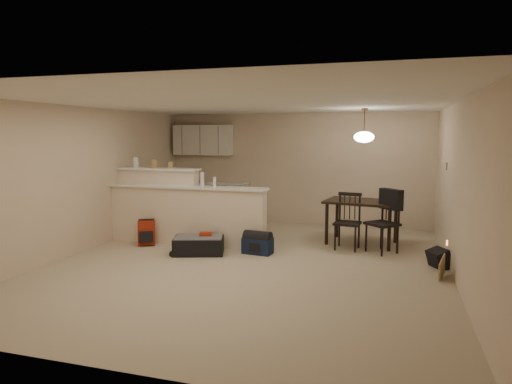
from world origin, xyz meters
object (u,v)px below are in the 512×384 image
at_px(navy_duffel, 258,246).
at_px(dining_table, 362,206).
at_px(pendant_lamp, 364,137).
at_px(dining_chair_near, 347,222).
at_px(red_backpack, 146,233).
at_px(dining_chair_far, 382,222).
at_px(black_daypack, 439,259).
at_px(suitcase, 199,245).

bearing_deg(navy_duffel, dining_table, 44.03).
height_order(dining_table, navy_duffel, dining_table).
height_order(dining_table, pendant_lamp, pendant_lamp).
relative_size(dining_chair_near, red_backpack, 2.21).
bearing_deg(dining_chair_far, black_daypack, 5.23).
height_order(dining_chair_near, black_daypack, dining_chair_near).
relative_size(dining_table, pendant_lamp, 2.29).
relative_size(suitcase, black_daypack, 2.64).
bearing_deg(suitcase, dining_table, 12.40).
distance_m(dining_table, black_daypack, 1.86).
height_order(dining_chair_near, red_backpack, dining_chair_near).
distance_m(pendant_lamp, dining_chair_far, 1.61).
bearing_deg(dining_chair_near, suitcase, -150.69).
xyz_separation_m(dining_chair_near, red_backpack, (-3.57, -0.74, -0.27)).
bearing_deg(pendant_lamp, dining_table, 0.00).
relative_size(dining_table, dining_chair_near, 1.42).
relative_size(red_backpack, navy_duffel, 0.91).
bearing_deg(black_daypack, dining_table, 15.58).
xyz_separation_m(red_backpack, black_daypack, (5.03, 0.00, -0.09)).
bearing_deg(suitcase, dining_chair_far, -0.09).
xyz_separation_m(dining_table, navy_duffel, (-1.64, -1.25, -0.58)).
distance_m(dining_table, navy_duffel, 2.15).
bearing_deg(dining_chair_near, pendant_lamp, 73.34).
distance_m(dining_chair_near, dining_chair_far, 0.60).
height_order(pendant_lamp, black_daypack, pendant_lamp).
distance_m(dining_table, dining_chair_far, 0.70).
xyz_separation_m(dining_table, pendant_lamp, (0.00, 0.00, 1.28)).
relative_size(suitcase, navy_duffel, 1.69).
height_order(dining_chair_far, red_backpack, dining_chair_far).
height_order(dining_chair_near, suitcase, dining_chair_near).
bearing_deg(black_daypack, navy_duffel, 60.60).
distance_m(pendant_lamp, suitcase, 3.55).
height_order(red_backpack, black_daypack, red_backpack).
bearing_deg(red_backpack, black_daypack, -27.44).
height_order(red_backpack, navy_duffel, red_backpack).
distance_m(pendant_lamp, red_backpack, 4.36).
bearing_deg(dining_chair_far, navy_duffel, -117.77).
bearing_deg(suitcase, red_backpack, 148.23).
relative_size(dining_table, suitcase, 1.70).
height_order(dining_chair_far, black_daypack, dining_chair_far).
relative_size(pendant_lamp, black_daypack, 1.95).
distance_m(dining_chair_far, red_backpack, 4.23).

